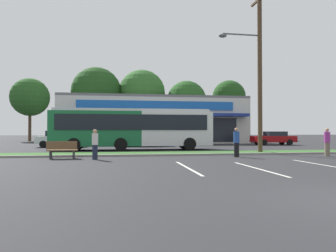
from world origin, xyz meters
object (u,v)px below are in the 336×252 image
(city_bus, at_px, (133,128))
(pedestrian_near_bench, at_px, (237,142))
(utility_pole, at_px, (258,66))
(car_0, at_px, (144,139))
(car_2, at_px, (274,138))
(pedestrian_by_pole, at_px, (95,144))
(bus_stop_bench, at_px, (62,149))
(pedestrian_mid, at_px, (327,142))
(car_1, at_px, (59,139))

(city_bus, bearing_deg, pedestrian_near_bench, -53.45)
(utility_pole, relative_size, pedestrian_near_bench, 6.49)
(car_0, height_order, car_2, car_2)
(utility_pole, bearing_deg, pedestrian_by_pole, -165.06)
(bus_stop_bench, distance_m, car_2, 24.04)
(bus_stop_bench, relative_size, pedestrian_mid, 0.95)
(car_1, bearing_deg, pedestrian_near_bench, -46.83)
(pedestrian_near_bench, bearing_deg, car_2, -31.95)
(car_0, bearing_deg, pedestrian_near_bench, -71.75)
(bus_stop_bench, distance_m, pedestrian_mid, 15.38)
(city_bus, bearing_deg, car_0, 76.62)
(car_2, height_order, pedestrian_near_bench, pedestrian_near_bench)
(car_1, relative_size, car_2, 0.88)
(bus_stop_bench, relative_size, pedestrian_by_pole, 1.00)
(bus_stop_bench, relative_size, car_0, 0.35)
(car_1, bearing_deg, utility_pole, -36.06)
(bus_stop_bench, xyz_separation_m, pedestrian_by_pole, (1.82, -0.87, 0.30))
(car_0, xyz_separation_m, car_1, (-8.03, 0.01, 0.03))
(utility_pole, bearing_deg, pedestrian_mid, -40.61)
(city_bus, bearing_deg, car_1, 141.24)
(pedestrian_near_bench, bearing_deg, pedestrian_by_pole, 95.44)
(city_bus, relative_size, pedestrian_mid, 7.52)
(city_bus, height_order, pedestrian_by_pole, city_bus)
(car_2, bearing_deg, pedestrian_near_bench, 55.45)
(bus_stop_bench, xyz_separation_m, car_1, (-2.58, 12.72, 0.29))
(utility_pole, xyz_separation_m, car_1, (-14.84, 10.80, -5.07))
(bus_stop_bench, bearing_deg, utility_pole, -171.12)
(car_2, bearing_deg, pedestrian_by_pole, 39.54)
(pedestrian_mid, bearing_deg, bus_stop_bench, 130.68)
(pedestrian_near_bench, distance_m, pedestrian_mid, 5.58)
(pedestrian_near_bench, bearing_deg, city_bus, 38.81)
(city_bus, distance_m, pedestrian_by_pole, 8.51)
(car_0, height_order, pedestrian_near_bench, pedestrian_near_bench)
(car_0, relative_size, car_1, 1.11)
(car_2, distance_m, pedestrian_near_bench, 17.38)
(car_2, relative_size, pedestrian_near_bench, 2.76)
(bus_stop_bench, xyz_separation_m, pedestrian_near_bench, (9.79, -0.47, 0.35))
(car_1, height_order, pedestrian_mid, pedestrian_mid)
(city_bus, xyz_separation_m, pedestrian_mid, (11.24, -8.02, -0.92))
(city_bus, height_order, car_0, city_bus)
(car_0, bearing_deg, utility_pole, -57.75)
(car_2, bearing_deg, utility_pole, 58.22)
(city_bus, relative_size, car_1, 3.05)
(pedestrian_near_bench, relative_size, pedestrian_by_pole, 1.06)
(utility_pole, xyz_separation_m, car_2, (7.39, 11.93, -5.11))
(pedestrian_by_pole, xyz_separation_m, pedestrian_mid, (13.54, 0.12, 0.04))
(car_0, height_order, car_1, car_1)
(bus_stop_bench, relative_size, car_2, 0.34)
(car_1, distance_m, pedestrian_near_bench, 18.09)
(car_1, bearing_deg, car_0, -0.10)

